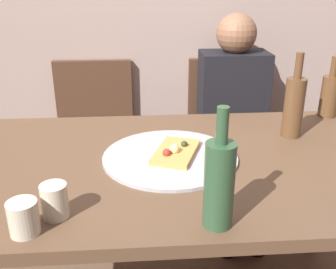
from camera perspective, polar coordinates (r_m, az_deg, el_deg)
The scene contains 11 objects.
dining_table at distance 1.41m, azimuth 0.91°, elevation -6.35°, with size 1.67×0.93×0.75m.
pizza_tray at distance 1.38m, azimuth 0.31°, elevation -3.28°, with size 0.47×0.47×0.01m, color #ADADB2.
pizza_slice_last at distance 1.38m, azimuth 1.13°, elevation -2.51°, with size 0.20×0.25×0.05m.
wine_bottle at distance 0.99m, azimuth 7.47°, elevation -6.93°, with size 0.08×0.08×0.32m.
beer_bottle at distance 1.90m, azimuth 22.49°, elevation 5.39°, with size 0.08×0.08×0.27m.
water_bottle at distance 1.60m, azimuth 17.87°, elevation 4.04°, with size 0.08×0.08×0.33m.
tumbler_near at distance 1.09m, azimuth -16.18°, elevation -9.29°, with size 0.07×0.07×0.10m, color beige.
tumbler_far at distance 1.05m, azimuth -20.31°, elevation -11.29°, with size 0.08×0.08×0.09m, color beige.
chair_left at distance 2.27m, azimuth -10.68°, elevation 0.34°, with size 0.44×0.44×0.90m.
chair_right at distance 2.31m, azimuth 8.69°, elevation 0.88°, with size 0.44×0.44×0.90m.
guest_in_sweater at distance 2.13m, azimuth 9.76°, elevation 2.58°, with size 0.36×0.56×1.17m.
Camera 1 is at (-0.11, -1.23, 1.36)m, focal length 41.83 mm.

